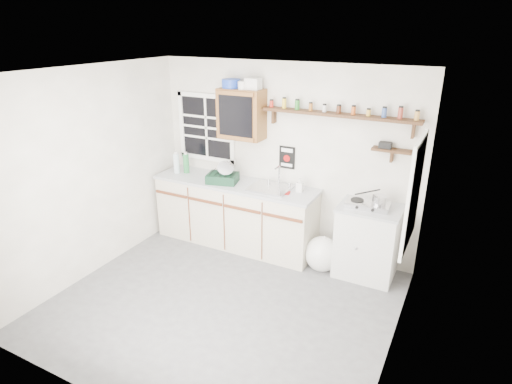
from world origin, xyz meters
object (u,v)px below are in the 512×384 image
Objects in this scene: dish_rack at (224,176)px; hotplate at (368,204)px; right_cabinet at (367,241)px; upper_cabinet at (241,114)px; main_cabinet at (235,213)px; spice_shelf at (339,114)px.

dish_rack reaches higher than hotplate.
right_cabinet is 1.40× the size of upper_cabinet.
upper_cabinet is (-1.80, 0.12, 1.37)m from right_cabinet.
right_cabinet is (1.83, 0.03, -0.01)m from main_cabinet.
upper_cabinet is at bearing 173.16° from hotplate.
main_cabinet is 4.47× the size of hotplate.
main_cabinet is 1.98m from spice_shelf.
spice_shelf is 3.70× the size of hotplate.
upper_cabinet is 1.42× the size of dish_rack.
right_cabinet is at bearing -19.85° from spice_shelf.
spice_shelf reaches higher than dish_rack.
spice_shelf is 1.73m from dish_rack.
main_cabinet is 1.86m from hotplate.
upper_cabinet reaches higher than main_cabinet.
right_cabinet is 0.48× the size of spice_shelf.
upper_cabinet is (0.03, 0.14, 1.36)m from main_cabinet.
dish_rack is (-0.13, -0.08, 0.55)m from main_cabinet.
dish_rack reaches higher than right_cabinet.
main_cabinet is 1.37m from upper_cabinet.
dish_rack reaches higher than main_cabinet.
hotplate is at bearing -23.24° from spice_shelf.
right_cabinet is at bearing 0.79° from main_cabinet.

